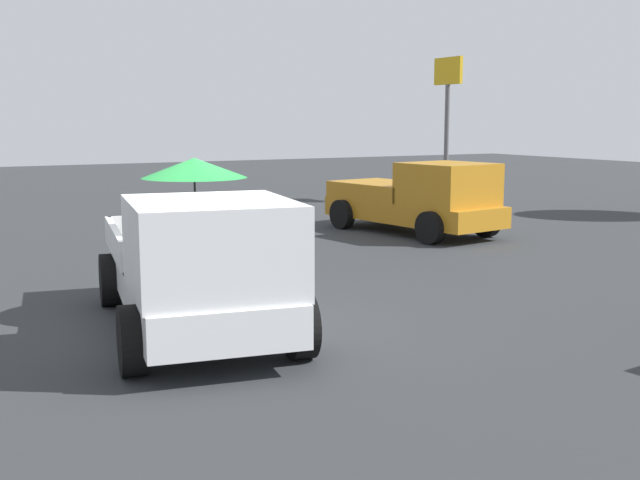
# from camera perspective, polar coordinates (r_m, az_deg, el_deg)

# --- Properties ---
(ground_plane) EXTENTS (80.00, 80.00, 0.00)m
(ground_plane) POSITION_cam_1_polar(r_m,az_deg,el_deg) (10.89, -9.19, -6.37)
(ground_plane) COLOR #2D3033
(pickup_truck_main) EXTENTS (5.29, 2.94, 2.29)m
(pickup_truck_main) POSITION_cam_1_polar(r_m,az_deg,el_deg) (10.25, -8.84, -1.64)
(pickup_truck_main) COLOR black
(pickup_truck_main) RESTS_ON ground
(pickup_truck_red) EXTENTS (5.01, 2.73, 1.80)m
(pickup_truck_red) POSITION_cam_1_polar(r_m,az_deg,el_deg) (19.53, 7.15, 3.01)
(pickup_truck_red) COLOR black
(pickup_truck_red) RESTS_ON ground
(motel_sign) EXTENTS (1.40, 0.16, 4.88)m
(motel_sign) POSITION_cam_1_polar(r_m,az_deg,el_deg) (27.24, 9.28, 10.01)
(motel_sign) COLOR #59595B
(motel_sign) RESTS_ON ground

